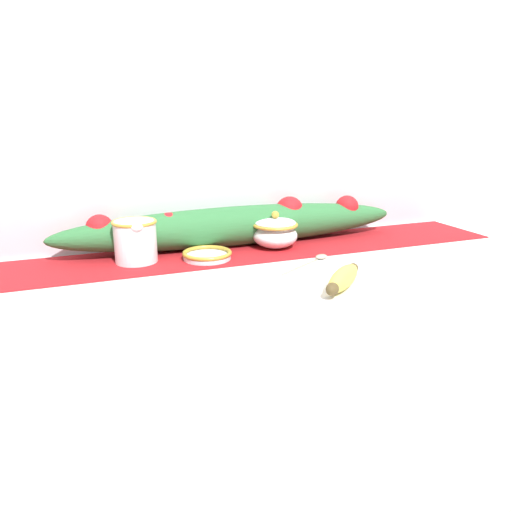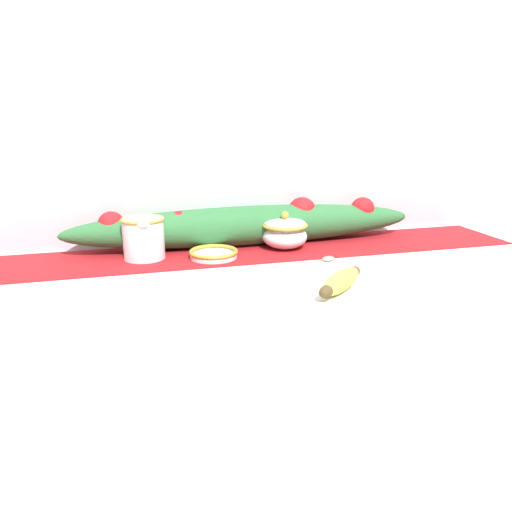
# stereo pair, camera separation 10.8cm
# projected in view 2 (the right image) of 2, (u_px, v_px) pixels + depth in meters

# --- Properties ---
(countertop) EXTENTS (1.54, 0.62, 0.89)m
(countertop) POSITION_uv_depth(u_px,v_px,m) (272.00, 440.00, 1.25)
(countertop) COLOR silver
(countertop) RESTS_ON ground_plane
(back_wall) EXTENTS (2.34, 0.04, 2.40)m
(back_wall) POSITION_uv_depth(u_px,v_px,m) (239.00, 126.00, 1.35)
(back_wall) COLOR silver
(back_wall) RESTS_ON ground_plane
(table_runner) EXTENTS (1.42, 0.23, 0.00)m
(table_runner) POSITION_uv_depth(u_px,v_px,m) (253.00, 251.00, 1.30)
(table_runner) COLOR #A8191E
(table_runner) RESTS_ON countertop
(cream_pitcher) EXTENTS (0.11, 0.12, 0.10)m
(cream_pitcher) POSITION_uv_depth(u_px,v_px,m) (144.00, 236.00, 1.22)
(cream_pitcher) COLOR white
(cream_pitcher) RESTS_ON countertop
(sugar_bowl) EXTENTS (0.12, 0.12, 0.10)m
(sugar_bowl) POSITION_uv_depth(u_px,v_px,m) (285.00, 232.00, 1.31)
(sugar_bowl) COLOR white
(sugar_bowl) RESTS_ON countertop
(small_dish) EXTENTS (0.12, 0.12, 0.02)m
(small_dish) POSITION_uv_depth(u_px,v_px,m) (214.00, 253.00, 1.24)
(small_dish) COLOR white
(small_dish) RESTS_ON countertop
(banana) EXTENTS (0.15, 0.14, 0.04)m
(banana) POSITION_uv_depth(u_px,v_px,m) (341.00, 281.00, 1.01)
(banana) COLOR #DBCC4C
(banana) RESTS_ON countertop
(spoon) EXTENTS (0.17, 0.11, 0.01)m
(spoon) POSITION_uv_depth(u_px,v_px,m) (324.00, 260.00, 1.21)
(spoon) COLOR #A89E89
(spoon) RESTS_ON countertop
(poinsettia_garland) EXTENTS (0.96, 0.12, 0.12)m
(poinsettia_garland) POSITION_uv_depth(u_px,v_px,m) (247.00, 224.00, 1.34)
(poinsettia_garland) COLOR #2D6B38
(poinsettia_garland) RESTS_ON countertop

